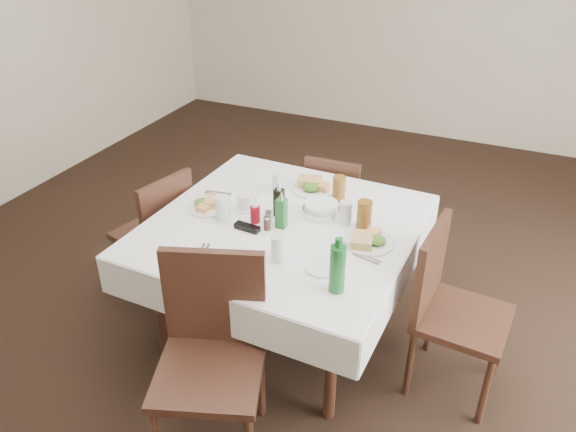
% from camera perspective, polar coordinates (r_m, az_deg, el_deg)
% --- Properties ---
extents(ground_plane, '(7.00, 7.00, 0.00)m').
position_cam_1_polar(ground_plane, '(3.66, 1.32, -10.62)').
color(ground_plane, black).
extents(room_shell, '(6.04, 7.04, 2.80)m').
position_cam_1_polar(room_shell, '(2.85, 1.74, 16.34)').
color(room_shell, beige).
rests_on(room_shell, ground).
extents(dining_table, '(1.49, 1.49, 0.76)m').
position_cam_1_polar(dining_table, '(3.21, -0.49, -1.86)').
color(dining_table, black).
rests_on(dining_table, ground).
extents(chair_north, '(0.40, 0.40, 0.83)m').
position_cam_1_polar(chair_north, '(4.02, 4.78, 1.53)').
color(chair_north, black).
rests_on(chair_north, ground).
extents(chair_south, '(0.61, 0.61, 1.02)m').
position_cam_1_polar(chair_south, '(2.68, -7.71, -12.71)').
color(chair_south, black).
rests_on(chair_south, ground).
extents(chair_east, '(0.49, 0.49, 0.96)m').
position_cam_1_polar(chair_east, '(3.06, 15.90, -8.29)').
color(chair_east, black).
rests_on(chair_east, ground).
extents(chair_west, '(0.50, 0.50, 0.88)m').
position_cam_1_polar(chair_west, '(3.73, -12.93, -1.13)').
color(chair_west, black).
rests_on(chair_west, ground).
extents(meal_north, '(0.28, 0.28, 0.06)m').
position_cam_1_polar(meal_north, '(3.53, 2.54, 3.07)').
color(meal_north, white).
rests_on(meal_north, dining_table).
extents(meal_south, '(0.25, 0.25, 0.05)m').
position_cam_1_polar(meal_south, '(2.76, -5.46, -5.62)').
color(meal_south, white).
rests_on(meal_south, dining_table).
extents(meal_east, '(0.27, 0.27, 0.06)m').
position_cam_1_polar(meal_east, '(3.01, 8.15, -2.46)').
color(meal_east, white).
rests_on(meal_east, dining_table).
extents(meal_west, '(0.24, 0.24, 0.05)m').
position_cam_1_polar(meal_west, '(3.35, -8.11, 1.15)').
color(meal_west, white).
rests_on(meal_west, dining_table).
extents(side_plate_a, '(0.18, 0.18, 0.01)m').
position_cam_1_polar(side_plate_a, '(3.51, -3.31, 2.58)').
color(side_plate_a, white).
rests_on(side_plate_a, dining_table).
extents(side_plate_b, '(0.18, 0.18, 0.01)m').
position_cam_1_polar(side_plate_b, '(2.81, 3.52, -5.21)').
color(side_plate_b, white).
rests_on(side_plate_b, dining_table).
extents(water_n, '(0.06, 0.06, 0.11)m').
position_cam_1_polar(water_n, '(3.50, -1.08, 3.46)').
color(water_n, silver).
rests_on(water_n, dining_table).
extents(water_s, '(0.08, 0.08, 0.14)m').
position_cam_1_polar(water_s, '(2.83, -0.96, -3.30)').
color(water_s, silver).
rests_on(water_s, dining_table).
extents(water_e, '(0.07, 0.07, 0.13)m').
position_cam_1_polar(water_e, '(3.16, 5.87, 0.34)').
color(water_e, silver).
rests_on(water_e, dining_table).
extents(water_w, '(0.08, 0.08, 0.15)m').
position_cam_1_polar(water_w, '(3.19, -6.65, 0.73)').
color(water_w, silver).
rests_on(water_w, dining_table).
extents(iced_tea_a, '(0.08, 0.08, 0.16)m').
position_cam_1_polar(iced_tea_a, '(3.38, 5.20, 2.78)').
color(iced_tea_a, brown).
rests_on(iced_tea_a, dining_table).
extents(iced_tea_b, '(0.08, 0.08, 0.17)m').
position_cam_1_polar(iced_tea_b, '(3.11, 7.75, 0.06)').
color(iced_tea_b, brown).
rests_on(iced_tea_b, dining_table).
extents(bread_basket, '(0.22, 0.22, 0.07)m').
position_cam_1_polar(bread_basket, '(3.26, 3.41, 0.74)').
color(bread_basket, silver).
rests_on(bread_basket, dining_table).
extents(oil_cruet_dark, '(0.05, 0.05, 0.21)m').
position_cam_1_polar(oil_cruet_dark, '(3.21, -0.92, 1.50)').
color(oil_cruet_dark, black).
rests_on(oil_cruet_dark, dining_table).
extents(oil_cruet_green, '(0.05, 0.05, 0.22)m').
position_cam_1_polar(oil_cruet_green, '(3.09, -0.68, 0.42)').
color(oil_cruet_green, '#1A6127').
rests_on(oil_cruet_green, dining_table).
extents(ketchup_bottle, '(0.06, 0.06, 0.12)m').
position_cam_1_polar(ketchup_bottle, '(3.16, -3.37, 0.28)').
color(ketchup_bottle, maroon).
rests_on(ketchup_bottle, dining_table).
extents(salt_shaker, '(0.03, 0.03, 0.08)m').
position_cam_1_polar(salt_shaker, '(3.15, -2.02, -0.15)').
color(salt_shaker, white).
rests_on(salt_shaker, dining_table).
extents(pepper_shaker, '(0.04, 0.04, 0.08)m').
position_cam_1_polar(pepper_shaker, '(3.10, -2.16, -0.72)').
color(pepper_shaker, '#3B251B').
rests_on(pepper_shaker, dining_table).
extents(coffee_mug, '(0.13, 0.13, 0.10)m').
position_cam_1_polar(coffee_mug, '(3.30, -4.44, 1.37)').
color(coffee_mug, white).
rests_on(coffee_mug, dining_table).
extents(sunglasses, '(0.15, 0.06, 0.03)m').
position_cam_1_polar(sunglasses, '(3.11, -4.18, -1.16)').
color(sunglasses, black).
rests_on(sunglasses, dining_table).
extents(green_bottle, '(0.08, 0.08, 0.29)m').
position_cam_1_polar(green_bottle, '(2.60, 5.05, -5.28)').
color(green_bottle, '#1A6127').
rests_on(green_bottle, dining_table).
extents(sugar_caddy, '(0.09, 0.06, 0.04)m').
position_cam_1_polar(sugar_caddy, '(2.98, 5.80, -2.64)').
color(sugar_caddy, white).
rests_on(sugar_caddy, dining_table).
extents(cutlery_n, '(0.08, 0.20, 0.01)m').
position_cam_1_polar(cutlery_n, '(3.48, 5.31, 2.16)').
color(cutlery_n, silver).
rests_on(cutlery_n, dining_table).
extents(cutlery_s, '(0.09, 0.16, 0.01)m').
position_cam_1_polar(cutlery_s, '(2.95, -8.62, -3.66)').
color(cutlery_s, silver).
rests_on(cutlery_s, dining_table).
extents(cutlery_e, '(0.16, 0.07, 0.01)m').
position_cam_1_polar(cutlery_e, '(2.90, 7.97, -4.29)').
color(cutlery_e, silver).
rests_on(cutlery_e, dining_table).
extents(cutlery_w, '(0.17, 0.07, 0.01)m').
position_cam_1_polar(cutlery_w, '(3.51, -7.14, 2.28)').
color(cutlery_w, silver).
rests_on(cutlery_w, dining_table).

